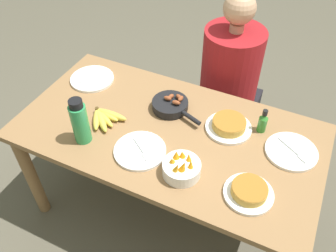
{
  "coord_description": "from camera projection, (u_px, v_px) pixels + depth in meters",
  "views": [
    {
      "loc": [
        0.56,
        -1.17,
        2.03
      ],
      "look_at": [
        0.0,
        0.0,
        0.75
      ],
      "focal_mm": 38.0,
      "sensor_mm": 36.0,
      "label": 1
    }
  ],
  "objects": [
    {
      "name": "water_bottle",
      "position": [
        80.0,
        122.0,
        1.72
      ],
      "size": [
        0.08,
        0.08,
        0.25
      ],
      "color": "#2D9351",
      "rests_on": "dining_table"
    },
    {
      "name": "empty_plate_far_right",
      "position": [
        140.0,
        151.0,
        1.73
      ],
      "size": [
        0.26,
        0.26,
        0.02
      ],
      "color": "white",
      "rests_on": "dining_table"
    },
    {
      "name": "person_figure",
      "position": [
        227.0,
        94.0,
        2.42
      ],
      "size": [
        0.41,
        0.41,
        1.21
      ],
      "color": "black",
      "rests_on": "ground_plane"
    },
    {
      "name": "banana_bunch",
      "position": [
        104.0,
        117.0,
        1.89
      ],
      "size": [
        0.2,
        0.16,
        0.04
      ],
      "color": "gold",
      "rests_on": "dining_table"
    },
    {
      "name": "frittata_plate_center",
      "position": [
        249.0,
        192.0,
        1.54
      ],
      "size": [
        0.22,
        0.22,
        0.06
      ],
      "color": "white",
      "rests_on": "dining_table"
    },
    {
      "name": "skillet",
      "position": [
        171.0,
        105.0,
        1.94
      ],
      "size": [
        0.31,
        0.2,
        0.08
      ],
      "rotation": [
        0.0,
        0.0,
        5.92
      ],
      "color": "black",
      "rests_on": "dining_table"
    },
    {
      "name": "ground_plane",
      "position": [
        168.0,
        207.0,
        2.35
      ],
      "size": [
        14.0,
        14.0,
        0.0
      ],
      "primitive_type": "plane",
      "color": "#565142"
    },
    {
      "name": "empty_plate_far_left",
      "position": [
        92.0,
        79.0,
        2.15
      ],
      "size": [
        0.26,
        0.26,
        0.02
      ],
      "color": "white",
      "rests_on": "dining_table"
    },
    {
      "name": "hot_sauce_bottle",
      "position": [
        263.0,
        122.0,
        1.8
      ],
      "size": [
        0.05,
        0.05,
        0.14
      ],
      "color": "#337F2D",
      "rests_on": "dining_table"
    },
    {
      "name": "fruit_bowl_mango",
      "position": [
        182.0,
        168.0,
        1.62
      ],
      "size": [
        0.18,
        0.18,
        0.12
      ],
      "color": "white",
      "rests_on": "dining_table"
    },
    {
      "name": "empty_plate_near_front",
      "position": [
        291.0,
        151.0,
        1.73
      ],
      "size": [
        0.25,
        0.25,
        0.02
      ],
      "color": "white",
      "rests_on": "dining_table"
    },
    {
      "name": "dining_table",
      "position": [
        168.0,
        143.0,
        1.91
      ],
      "size": [
        1.58,
        0.83,
        0.72
      ],
      "color": "olive",
      "rests_on": "ground_plane"
    },
    {
      "name": "frittata_plate_side",
      "position": [
        229.0,
        125.0,
        1.83
      ],
      "size": [
        0.24,
        0.24,
        0.06
      ],
      "color": "white",
      "rests_on": "dining_table"
    }
  ]
}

